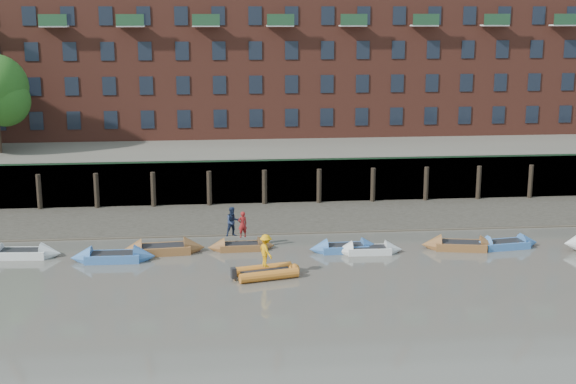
{
  "coord_description": "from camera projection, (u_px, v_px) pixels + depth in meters",
  "views": [
    {
      "loc": [
        -5.78,
        -34.9,
        14.1
      ],
      "look_at": [
        -1.23,
        12.0,
        3.2
      ],
      "focal_mm": 50.0,
      "sensor_mm": 36.0,
      "label": 1
    }
  ],
  "objects": [
    {
      "name": "river_wall",
      "position": [
        291.0,
        181.0,
        58.91
      ],
      "size": [
        110.0,
        1.23,
        3.3
      ],
      "color": "#2D2A26",
      "rests_on": "ground"
    },
    {
      "name": "rowboat_2",
      "position": [
        163.0,
        249.0,
        46.93
      ],
      "size": [
        5.0,
        1.83,
        1.42
      ],
      "rotation": [
        0.0,
        0.0,
        0.08
      ],
      "color": "brown",
      "rests_on": "ground"
    },
    {
      "name": "rib_tender",
      "position": [
        268.0,
        272.0,
        42.87
      ],
      "size": [
        3.63,
        2.38,
        0.61
      ],
      "rotation": [
        0.0,
        0.0,
        0.24
      ],
      "color": "orange",
      "rests_on": "ground"
    },
    {
      "name": "foreshore",
      "position": [
        297.0,
        217.0,
        55.02
      ],
      "size": [
        110.0,
        8.0,
        0.5
      ],
      "primitive_type": "cube",
      "color": "#3D382F",
      "rests_on": "ground"
    },
    {
      "name": "person_rower_a",
      "position": [
        243.0,
        224.0,
        47.36
      ],
      "size": [
        0.67,
        0.56,
        1.56
      ],
      "primitive_type": "imported",
      "rotation": [
        0.0,
        0.0,
        3.53
      ],
      "color": "maroon",
      "rests_on": "rowboat_3"
    },
    {
      "name": "rowboat_5",
      "position": [
        369.0,
        250.0,
        46.96
      ],
      "size": [
        3.98,
        1.24,
        1.15
      ],
      "rotation": [
        0.0,
        0.0,
        -0.02
      ],
      "color": "silver",
      "rests_on": "ground"
    },
    {
      "name": "ground",
      "position": [
        339.0,
        315.0,
        37.56
      ],
      "size": [
        220.0,
        220.0,
        0.0
      ],
      "primitive_type": "plane",
      "color": "#5B574E",
      "rests_on": "ground"
    },
    {
      "name": "rowboat_1",
      "position": [
        113.0,
        257.0,
        45.51
      ],
      "size": [
        4.78,
        1.45,
        1.38
      ],
      "rotation": [
        0.0,
        0.0,
        -0.02
      ],
      "color": "#3B6BAC",
      "rests_on": "ground"
    },
    {
      "name": "rowboat_0",
      "position": [
        21.0,
        253.0,
        46.19
      ],
      "size": [
        4.62,
        1.64,
        1.32
      ],
      "rotation": [
        0.0,
        0.0,
        -0.07
      ],
      "color": "silver",
      "rests_on": "ground"
    },
    {
      "name": "person_rower_b",
      "position": [
        233.0,
        222.0,
        47.52
      ],
      "size": [
        1.03,
        0.9,
        1.79
      ],
      "primitive_type": "imported",
      "rotation": [
        0.0,
        0.0,
        0.3
      ],
      "color": "#19233F",
      "rests_on": "rowboat_3"
    },
    {
      "name": "rowboat_7",
      "position": [
        505.0,
        244.0,
        48.0
      ],
      "size": [
        4.45,
        1.85,
        1.25
      ],
      "rotation": [
        0.0,
        0.0,
        0.14
      ],
      "color": "#3B6BAC",
      "rests_on": "ground"
    },
    {
      "name": "apartment_terrace",
      "position": [
        275.0,
        22.0,
        70.55
      ],
      "size": [
        80.6,
        15.56,
        20.98
      ],
      "color": "brown",
      "rests_on": "bank_terrace"
    },
    {
      "name": "bank_terrace",
      "position": [
        276.0,
        149.0,
        72.11
      ],
      "size": [
        110.0,
        28.0,
        3.2
      ],
      "primitive_type": "cube",
      "color": "#5E594D",
      "rests_on": "ground"
    },
    {
      "name": "person_rib_crew",
      "position": [
        266.0,
        251.0,
        42.62
      ],
      "size": [
        1.03,
        1.3,
        1.76
      ],
      "primitive_type": "imported",
      "rotation": [
        0.0,
        0.0,
        1.95
      ],
      "color": "orange",
      "rests_on": "rib_tender"
    },
    {
      "name": "rowboat_6",
      "position": [
        461.0,
        245.0,
        47.72
      ],
      "size": [
        4.78,
        2.2,
        1.34
      ],
      "rotation": [
        0.0,
        0.0,
        -0.19
      ],
      "color": "brown",
      "rests_on": "ground"
    },
    {
      "name": "rowboat_3",
      "position": [
        241.0,
        246.0,
        47.64
      ],
      "size": [
        4.02,
        1.27,
        1.16
      ],
      "rotation": [
        0.0,
        0.0,
        0.03
      ],
      "color": "brown",
      "rests_on": "ground"
    },
    {
      "name": "mud_band",
      "position": [
        303.0,
        231.0,
        51.72
      ],
      "size": [
        110.0,
        1.6,
        0.1
      ],
      "primitive_type": "cube",
      "color": "#4C4336",
      "rests_on": "ground"
    },
    {
      "name": "rowboat_4",
      "position": [
        345.0,
        248.0,
        47.29
      ],
      "size": [
        4.26,
        1.35,
        1.23
      ],
      "rotation": [
        0.0,
        0.0,
        0.03
      ],
      "color": "#3B6BAC",
      "rests_on": "ground"
    }
  ]
}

